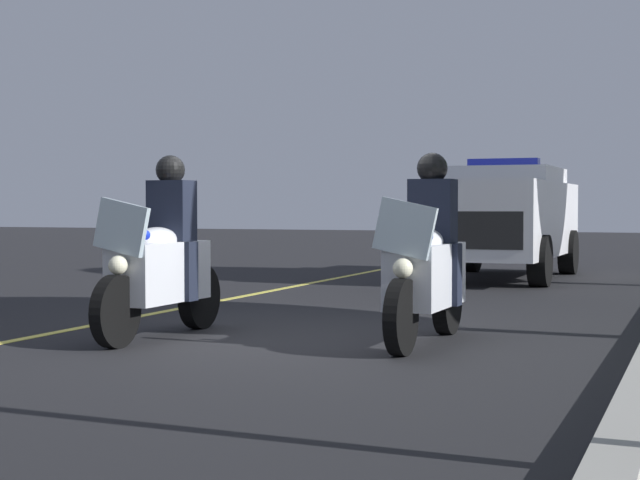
{
  "coord_description": "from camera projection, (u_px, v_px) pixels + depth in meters",
  "views": [
    {
      "loc": [
        8.66,
        3.57,
        1.23
      ],
      "look_at": [
        -0.48,
        0.0,
        0.9
      ],
      "focal_mm": 55.78,
      "sensor_mm": 36.0,
      "label": 1
    }
  ],
  "objects": [
    {
      "name": "ground_plane",
      "position": [
        302.0,
        337.0,
        9.4
      ],
      "size": [
        80.0,
        80.0,
        0.0
      ],
      "primitive_type": "plane",
      "color": "black"
    },
    {
      "name": "police_motorcycle_lead_left",
      "position": [
        161.0,
        263.0,
        9.31
      ],
      "size": [
        2.14,
        0.56,
        1.72
      ],
      "color": "black",
      "rests_on": "ground"
    },
    {
      "name": "lane_stripe_center",
      "position": [
        92.0,
        325.0,
        10.25
      ],
      "size": [
        48.0,
        0.12,
        0.01
      ],
      "primitive_type": "cube",
      "color": "#E0D14C",
      "rests_on": "ground"
    },
    {
      "name": "police_suv",
      "position": [
        502.0,
        216.0,
        16.94
      ],
      "size": [
        4.93,
        2.12,
        2.05
      ],
      "color": "silver",
      "rests_on": "ground"
    },
    {
      "name": "police_motorcycle_lead_right",
      "position": [
        427.0,
        266.0,
        8.87
      ],
      "size": [
        2.14,
        0.56,
        1.72
      ],
      "color": "black",
      "rests_on": "ground"
    }
  ]
}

